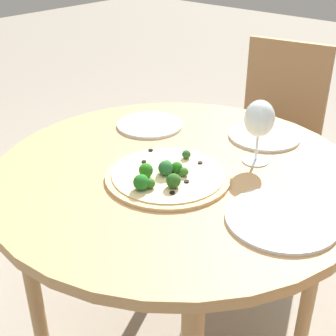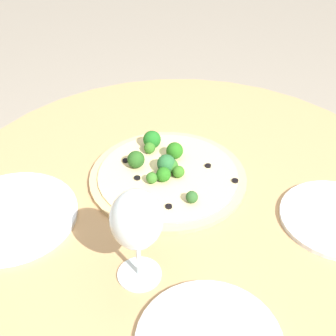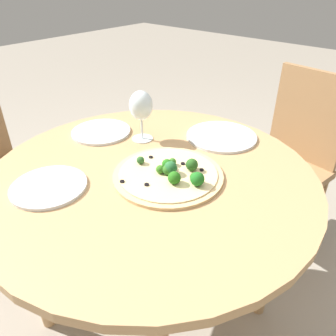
{
  "view_description": "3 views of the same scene",
  "coord_description": "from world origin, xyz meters",
  "px_view_note": "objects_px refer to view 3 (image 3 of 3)",
  "views": [
    {
      "loc": [
        -0.76,
        0.9,
        1.4
      ],
      "look_at": [
        -0.02,
        0.06,
        0.79
      ],
      "focal_mm": 50.0,
      "sensor_mm": 36.0,
      "label": 1
    },
    {
      "loc": [
        -0.26,
        -0.71,
        1.41
      ],
      "look_at": [
        -0.02,
        0.06,
        0.79
      ],
      "focal_mm": 50.0,
      "sensor_mm": 36.0,
      "label": 2
    },
    {
      "loc": [
        0.63,
        0.62,
        1.33
      ],
      "look_at": [
        -0.02,
        0.06,
        0.79
      ],
      "focal_mm": 35.0,
      "sensor_mm": 36.0,
      "label": 3
    }
  ],
  "objects_px": {
    "chair": "(289,157)",
    "plate_near": "(49,186)",
    "pizza": "(170,174)",
    "plate_far": "(221,136)",
    "wine_glass": "(141,107)",
    "plate_side": "(101,132)"
  },
  "relations": [
    {
      "from": "wine_glass",
      "to": "plate_near",
      "type": "distance_m",
      "value": 0.43
    },
    {
      "from": "chair",
      "to": "wine_glass",
      "type": "bearing_deg",
      "value": -105.2
    },
    {
      "from": "chair",
      "to": "pizza",
      "type": "relative_size",
      "value": 2.62
    },
    {
      "from": "chair",
      "to": "plate_far",
      "type": "relative_size",
      "value": 3.41
    },
    {
      "from": "plate_far",
      "to": "wine_glass",
      "type": "bearing_deg",
      "value": -46.37
    },
    {
      "from": "chair",
      "to": "plate_near",
      "type": "height_order",
      "value": "chair"
    },
    {
      "from": "plate_far",
      "to": "chair",
      "type": "bearing_deg",
      "value": 168.39
    },
    {
      "from": "plate_far",
      "to": "plate_side",
      "type": "distance_m",
      "value": 0.47
    },
    {
      "from": "wine_glass",
      "to": "plate_far",
      "type": "xyz_separation_m",
      "value": [
        -0.21,
        0.22,
        -0.13
      ]
    },
    {
      "from": "pizza",
      "to": "plate_far",
      "type": "distance_m",
      "value": 0.34
    },
    {
      "from": "plate_near",
      "to": "plate_far",
      "type": "xyz_separation_m",
      "value": [
        -0.62,
        0.2,
        0.0
      ]
    },
    {
      "from": "pizza",
      "to": "plate_side",
      "type": "xyz_separation_m",
      "value": [
        -0.06,
        -0.41,
        -0.01
      ]
    },
    {
      "from": "pizza",
      "to": "wine_glass",
      "type": "bearing_deg",
      "value": -117.25
    },
    {
      "from": "plate_near",
      "to": "plate_side",
      "type": "distance_m",
      "value": 0.39
    },
    {
      "from": "pizza",
      "to": "plate_side",
      "type": "relative_size",
      "value": 1.51
    },
    {
      "from": "chair",
      "to": "plate_side",
      "type": "xyz_separation_m",
      "value": [
        0.78,
        -0.48,
        0.27
      ]
    },
    {
      "from": "chair",
      "to": "plate_side",
      "type": "height_order",
      "value": "chair"
    },
    {
      "from": "pizza",
      "to": "plate_near",
      "type": "xyz_separation_m",
      "value": [
        0.28,
        -0.23,
        -0.01
      ]
    },
    {
      "from": "pizza",
      "to": "plate_near",
      "type": "relative_size",
      "value": 1.55
    },
    {
      "from": "pizza",
      "to": "plate_side",
      "type": "bearing_deg",
      "value": -98.34
    },
    {
      "from": "pizza",
      "to": "plate_near",
      "type": "bearing_deg",
      "value": -39.6
    },
    {
      "from": "pizza",
      "to": "wine_glass",
      "type": "distance_m",
      "value": 0.3
    }
  ]
}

